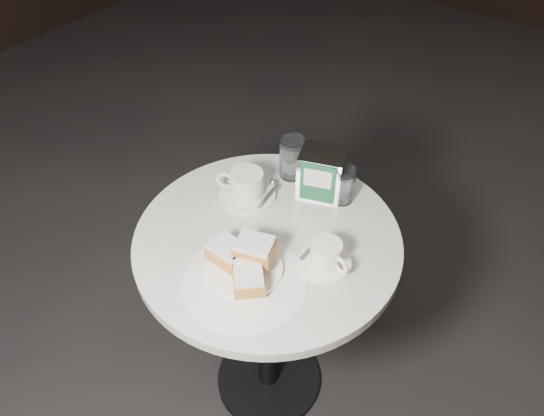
{
  "coord_description": "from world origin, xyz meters",
  "views": [
    {
      "loc": [
        0.57,
        -0.76,
        1.74
      ],
      "look_at": [
        0.0,
        0.02,
        0.83
      ],
      "focal_mm": 35.0,
      "sensor_mm": 36.0,
      "label": 1
    }
  ],
  "objects": [
    {
      "name": "ground",
      "position": [
        0.0,
        0.0,
        0.0
      ],
      "size": [
        7.0,
        7.0,
        0.0
      ],
      "primitive_type": "plane",
      "color": "black",
      "rests_on": "ground"
    },
    {
      "name": "cafe_table",
      "position": [
        0.0,
        0.0,
        0.55
      ],
      "size": [
        0.7,
        0.7,
        0.74
      ],
      "color": "black",
      "rests_on": "ground"
    },
    {
      "name": "sugar_spill",
      "position": [
        0.05,
        -0.15,
        0.75
      ],
      "size": [
        0.39,
        0.39,
        0.0
      ],
      "primitive_type": "cylinder",
      "rotation": [
        0.0,
        0.0,
        0.38
      ],
      "color": "white",
      "rests_on": "cafe_table"
    },
    {
      "name": "beignet_plate",
      "position": [
        0.03,
        -0.13,
        0.78
      ],
      "size": [
        0.24,
        0.24,
        0.09
      ],
      "rotation": [
        0.0,
        0.0,
        -0.39
      ],
      "color": "white",
      "rests_on": "cafe_table"
    },
    {
      "name": "coffee_cup_left",
      "position": [
        -0.14,
        0.09,
        0.78
      ],
      "size": [
        0.21,
        0.21,
        0.08
      ],
      "rotation": [
        0.0,
        0.0,
        0.39
      ],
      "color": "silver",
      "rests_on": "cafe_table"
    },
    {
      "name": "coffee_cup_right",
      "position": [
        0.17,
        0.01,
        0.78
      ],
      "size": [
        0.16,
        0.16,
        0.07
      ],
      "rotation": [
        0.0,
        0.0,
        -0.25
      ],
      "color": "white",
      "rests_on": "cafe_table"
    },
    {
      "name": "water_glass_left",
      "position": [
        -0.09,
        0.25,
        0.8
      ],
      "size": [
        0.08,
        0.08,
        0.12
      ],
      "rotation": [
        0.0,
        0.0,
        0.09
      ],
      "color": "white",
      "rests_on": "cafe_table"
    },
    {
      "name": "water_glass_right",
      "position": [
        0.08,
        0.24,
        0.8
      ],
      "size": [
        0.07,
        0.07,
        0.11
      ],
      "rotation": [
        0.0,
        0.0,
        0.11
      ],
      "color": "white",
      "rests_on": "cafe_table"
    },
    {
      "name": "napkin_dispenser",
      "position": [
        0.02,
        0.22,
        0.82
      ],
      "size": [
        0.15,
        0.13,
        0.14
      ],
      "rotation": [
        0.0,
        0.0,
        0.34
      ],
      "color": "silver",
      "rests_on": "cafe_table"
    }
  ]
}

